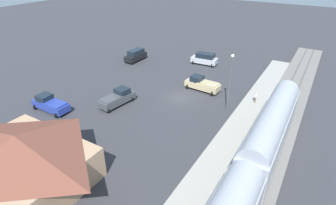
{
  "coord_description": "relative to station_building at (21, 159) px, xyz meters",
  "views": [
    {
      "loc": [
        -16.74,
        31.16,
        18.56
      ],
      "look_at": [
        -0.28,
        3.73,
        1.0
      ],
      "focal_mm": 28.83,
      "sensor_mm": 36.0,
      "label": 1
    }
  ],
  "objects": [
    {
      "name": "pickup_tan",
      "position": [
        -5.74,
        -26.05,
        -1.67
      ],
      "size": [
        5.52,
        2.77,
        2.14
      ],
      "color": "#C6B284",
      "rests_on": "ground"
    },
    {
      "name": "ground_plane",
      "position": [
        -4.0,
        -22.0,
        -2.7
      ],
      "size": [
        200.0,
        200.0,
        0.0
      ],
      "primitive_type": "plane",
      "color": "#38383D"
    },
    {
      "name": "railway_track",
      "position": [
        -18.0,
        -22.0,
        -2.61
      ],
      "size": [
        4.8,
        70.0,
        0.3
      ],
      "color": "slate",
      "rests_on": "ground"
    },
    {
      "name": "pedestrian_on_platform",
      "position": [
        -14.09,
        -25.69,
        -1.42
      ],
      "size": [
        0.36,
        0.36,
        1.71
      ],
      "color": "brown",
      "rests_on": "platform"
    },
    {
      "name": "pickup_charcoal",
      "position": [
        2.42,
        -15.75,
        -1.67
      ],
      "size": [
        2.71,
        5.62,
        2.14
      ],
      "color": "#47494F",
      "rests_on": "ground"
    },
    {
      "name": "platform",
      "position": [
        -14.0,
        -22.0,
        -2.55
      ],
      "size": [
        3.2,
        46.0,
        0.3
      ],
      "color": "#A8A399",
      "rests_on": "ground"
    },
    {
      "name": "suv_black",
      "position": [
        11.09,
        -31.46,
        -1.55
      ],
      "size": [
        2.12,
        4.96,
        2.22
      ],
      "color": "black",
      "rests_on": "ground"
    },
    {
      "name": "pickup_blue",
      "position": [
        9.08,
        -9.77,
        -1.67
      ],
      "size": [
        5.41,
        2.5,
        2.14
      ],
      "color": "#283D9E",
      "rests_on": "ground"
    },
    {
      "name": "station_building",
      "position": [
        0.0,
        0.0,
        0.0
      ],
      "size": [
        12.24,
        9.7,
        5.21
      ],
      "color": "tan",
      "rests_on": "ground"
    },
    {
      "name": "suv_silver",
      "position": [
        -1.45,
        -36.6,
        -1.55
      ],
      "size": [
        5.02,
        2.64,
        2.22
      ],
      "color": "silver",
      "rests_on": "ground"
    },
    {
      "name": "light_pole_near_platform",
      "position": [
        -11.2,
        -22.23,
        2.24
      ],
      "size": [
        0.44,
        0.44,
        7.86
      ],
      "color": "#515156",
      "rests_on": "ground"
    }
  ]
}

